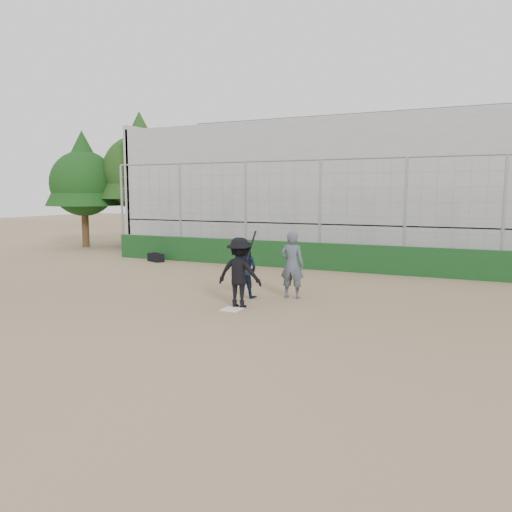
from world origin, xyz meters
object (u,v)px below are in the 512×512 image
at_px(batter_at_plate, 239,273).
at_px(catcher_crouched, 246,278).
at_px(equipment_bag, 156,258).
at_px(umpire, 292,268).

relative_size(batter_at_plate, catcher_crouched, 1.81).
relative_size(catcher_crouched, equipment_bag, 1.22).
distance_m(batter_at_plate, catcher_crouched, 1.28).
bearing_deg(umpire, equipment_bag, -31.72).
xyz_separation_m(batter_at_plate, umpire, (0.79, 1.57, -0.06)).
xyz_separation_m(batter_at_plate, equipment_bag, (-6.82, 5.98, -0.70)).
bearing_deg(batter_at_plate, umpire, 63.17).
bearing_deg(equipment_bag, catcher_crouched, -36.75).
height_order(batter_at_plate, umpire, batter_at_plate).
bearing_deg(batter_at_plate, equipment_bag, 138.73).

